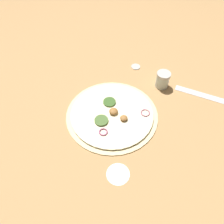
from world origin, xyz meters
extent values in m
plane|color=tan|center=(0.00, 0.00, 0.00)|extent=(3.00, 3.00, 0.00)
cylinder|color=beige|center=(0.00, 0.00, 0.00)|extent=(0.37, 0.37, 0.01)
cylinder|color=beige|center=(0.00, 0.00, 0.01)|extent=(0.34, 0.34, 0.00)
cylinder|color=#47662D|center=(-0.03, 0.05, 0.02)|extent=(0.05, 0.05, 0.01)
ellipsoid|color=#996633|center=(0.00, -0.01, 0.02)|extent=(0.04, 0.04, 0.02)
ellipsoid|color=#996633|center=(-0.04, -0.04, 0.02)|extent=(0.03, 0.03, 0.01)
cylinder|color=#385B23|center=(0.06, 0.00, 0.02)|extent=(0.05, 0.05, 0.01)
torus|color=#934266|center=(-0.09, 0.05, 0.02)|extent=(0.03, 0.03, 0.01)
torus|color=#934266|center=(-0.03, -0.13, 0.01)|extent=(0.04, 0.04, 0.00)
cube|color=silver|center=(0.03, -0.41, 0.00)|extent=(0.16, 0.21, 0.00)
cylinder|color=silver|center=(0.12, -0.25, 0.03)|extent=(0.06, 0.06, 0.06)
cylinder|color=beige|center=(0.12, -0.25, 0.07)|extent=(0.06, 0.06, 0.01)
cylinder|color=beige|center=(0.27, -0.17, 0.00)|extent=(0.05, 0.05, 0.01)
cylinder|color=white|center=(-0.25, 0.03, 0.00)|extent=(0.08, 0.08, 0.00)
camera|label=1|loc=(-0.54, 0.11, 0.71)|focal=35.00mm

